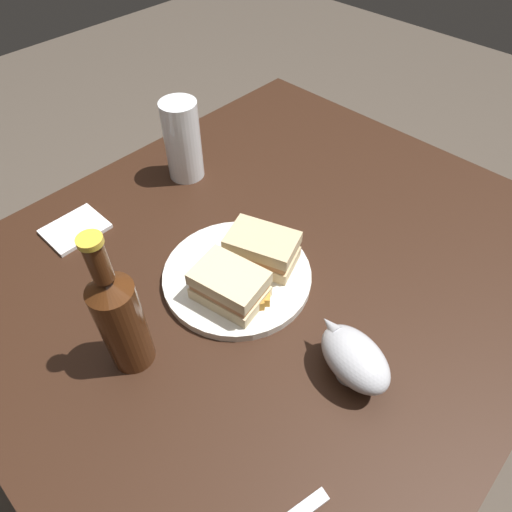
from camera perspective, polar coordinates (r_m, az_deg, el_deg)
ground_plane at (r=1.44m, az=1.38°, el=-19.89°), size 6.00×6.00×0.00m
dining_table at (r=1.11m, az=1.73°, el=-12.75°), size 1.04×0.91×0.73m
plate at (r=0.78m, az=-2.41°, el=-2.52°), size 0.26×0.26×0.02m
sandwich_half_left at (r=0.72m, az=-3.37°, el=-3.75°), size 0.10×0.12×0.06m
sandwich_half_right at (r=0.77m, az=0.76°, el=0.94°), size 0.11×0.14×0.06m
potato_wedge_front at (r=0.73m, az=-1.01°, el=-4.51°), size 0.05×0.04×0.02m
potato_wedge_middle at (r=0.73m, az=-0.27°, el=-4.98°), size 0.05×0.06×0.02m
potato_wedge_back at (r=0.75m, az=-0.42°, el=-3.19°), size 0.05×0.03×0.02m
potato_wedge_left_edge at (r=0.72m, az=-0.15°, el=-5.47°), size 0.05×0.05×0.02m
potato_wedge_right_edge at (r=0.73m, az=-1.08°, el=-4.71°), size 0.03×0.04×0.02m
pint_glass at (r=0.96m, az=-9.24°, el=13.76°), size 0.08×0.08×0.17m
gravy_boat at (r=0.66m, az=12.38°, el=-12.54°), size 0.10×0.14×0.07m
cider_bottle at (r=0.64m, az=-16.93°, el=-7.52°), size 0.06×0.06×0.25m
napkin at (r=0.93m, az=-22.02°, el=3.21°), size 0.11×0.09×0.01m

